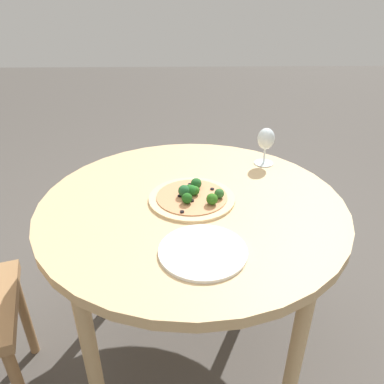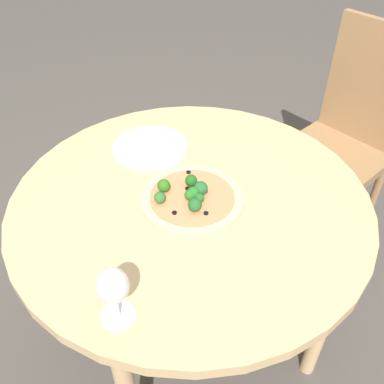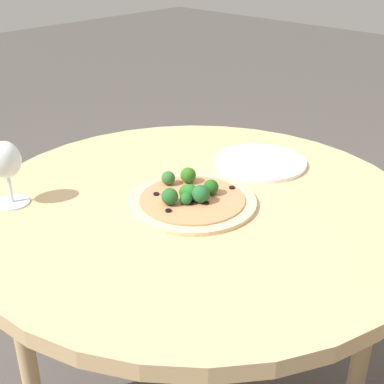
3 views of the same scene
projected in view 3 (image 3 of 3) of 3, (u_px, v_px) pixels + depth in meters
The scene contains 4 objects.
dining_table at pixel (196, 227), 1.29m from camera, with size 1.06×1.06×0.70m.
pizza at pixel (191, 198), 1.25m from camera, with size 0.30×0.30×0.06m.
wine_glass at pixel (6, 162), 1.20m from camera, with size 0.08×0.08×0.15m.
plate_near at pixel (260, 162), 1.45m from camera, with size 0.25×0.25×0.01m.
Camera 3 is at (0.76, -0.81, 1.29)m, focal length 50.00 mm.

